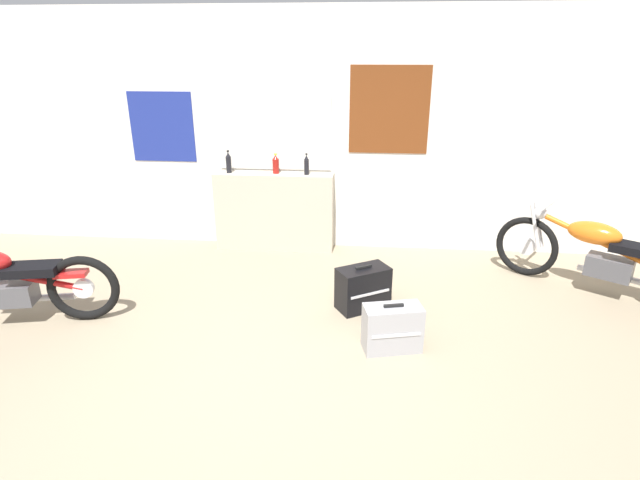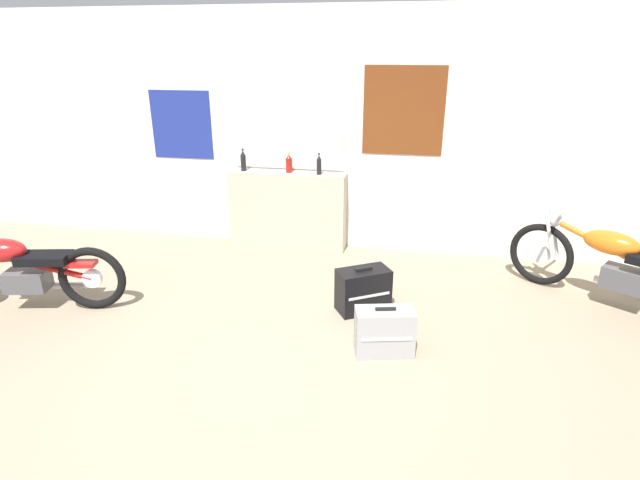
{
  "view_description": "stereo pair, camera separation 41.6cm",
  "coord_description": "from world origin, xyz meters",
  "px_view_note": "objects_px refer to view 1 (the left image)",
  "views": [
    {
      "loc": [
        0.63,
        -2.88,
        2.35
      ],
      "look_at": [
        0.23,
        1.36,
        0.7
      ],
      "focal_mm": 28.0,
      "sensor_mm": 36.0,
      "label": 1
    },
    {
      "loc": [
        1.04,
        -2.82,
        2.35
      ],
      "look_at": [
        0.23,
        1.36,
        0.7
      ],
      "focal_mm": 28.0,
      "sensor_mm": 36.0,
      "label": 2
    }
  ],
  "objects_px": {
    "motorcycle_orange": "(603,256)",
    "hard_case_black": "(363,288)",
    "motorcycle_red": "(2,284)",
    "bottle_center": "(307,165)",
    "bottle_leftmost": "(229,163)",
    "hard_case_silver": "(392,328)",
    "bottle_left_center": "(276,165)"
  },
  "relations": [
    {
      "from": "bottle_left_center",
      "to": "hard_case_silver",
      "type": "bearing_deg",
      "value": -58.28
    },
    {
      "from": "bottle_left_center",
      "to": "hard_case_black",
      "type": "distance_m",
      "value": 2.0
    },
    {
      "from": "bottle_left_center",
      "to": "motorcycle_orange",
      "type": "distance_m",
      "value": 3.63
    },
    {
      "from": "bottle_leftmost",
      "to": "hard_case_silver",
      "type": "bearing_deg",
      "value": -48.35
    },
    {
      "from": "bottle_center",
      "to": "motorcycle_red",
      "type": "distance_m",
      "value": 3.27
    },
    {
      "from": "motorcycle_orange",
      "to": "hard_case_black",
      "type": "relative_size",
      "value": 3.29
    },
    {
      "from": "bottle_leftmost",
      "to": "bottle_center",
      "type": "distance_m",
      "value": 0.93
    },
    {
      "from": "motorcycle_orange",
      "to": "hard_case_black",
      "type": "height_order",
      "value": "motorcycle_orange"
    },
    {
      "from": "bottle_center",
      "to": "hard_case_silver",
      "type": "height_order",
      "value": "bottle_center"
    },
    {
      "from": "bottle_leftmost",
      "to": "motorcycle_orange",
      "type": "relative_size",
      "value": 0.15
    },
    {
      "from": "hard_case_black",
      "to": "hard_case_silver",
      "type": "distance_m",
      "value": 0.73
    },
    {
      "from": "motorcycle_orange",
      "to": "hard_case_silver",
      "type": "relative_size",
      "value": 3.52
    },
    {
      "from": "bottle_leftmost",
      "to": "bottle_left_center",
      "type": "bearing_deg",
      "value": 2.21
    },
    {
      "from": "bottle_leftmost",
      "to": "motorcycle_red",
      "type": "relative_size",
      "value": 0.14
    },
    {
      "from": "motorcycle_red",
      "to": "hard_case_black",
      "type": "relative_size",
      "value": 3.56
    },
    {
      "from": "bottle_center",
      "to": "bottle_left_center",
      "type": "bearing_deg",
      "value": 175.12
    },
    {
      "from": "bottle_center",
      "to": "motorcycle_red",
      "type": "relative_size",
      "value": 0.13
    },
    {
      "from": "hard_case_silver",
      "to": "bottle_leftmost",
      "type": "bearing_deg",
      "value": 131.65
    },
    {
      "from": "motorcycle_red",
      "to": "bottle_leftmost",
      "type": "bearing_deg",
      "value": 52.95
    },
    {
      "from": "bottle_leftmost",
      "to": "hard_case_black",
      "type": "xyz_separation_m",
      "value": [
        1.64,
        -1.44,
        -0.86
      ]
    },
    {
      "from": "motorcycle_red",
      "to": "hard_case_silver",
      "type": "height_order",
      "value": "motorcycle_red"
    },
    {
      "from": "bottle_leftmost",
      "to": "bottle_center",
      "type": "bearing_deg",
      "value": -0.61
    },
    {
      "from": "hard_case_black",
      "to": "motorcycle_red",
      "type": "bearing_deg",
      "value": -169.33
    },
    {
      "from": "bottle_leftmost",
      "to": "hard_case_silver",
      "type": "xyz_separation_m",
      "value": [
        1.89,
        -2.13,
        -0.87
      ]
    },
    {
      "from": "bottle_center",
      "to": "hard_case_black",
      "type": "distance_m",
      "value": 1.81
    },
    {
      "from": "bottle_center",
      "to": "hard_case_black",
      "type": "bearing_deg",
      "value": -63.73
    },
    {
      "from": "bottle_center",
      "to": "hard_case_silver",
      "type": "xyz_separation_m",
      "value": [
        0.96,
        -2.12,
        -0.87
      ]
    },
    {
      "from": "motorcycle_red",
      "to": "hard_case_black",
      "type": "xyz_separation_m",
      "value": [
        3.18,
        0.6,
        -0.19
      ]
    },
    {
      "from": "motorcycle_red",
      "to": "hard_case_black",
      "type": "height_order",
      "value": "motorcycle_red"
    },
    {
      "from": "bottle_center",
      "to": "motorcycle_red",
      "type": "bearing_deg",
      "value": -140.63
    },
    {
      "from": "motorcycle_red",
      "to": "hard_case_silver",
      "type": "relative_size",
      "value": 3.82
    },
    {
      "from": "bottle_leftmost",
      "to": "bottle_center",
      "type": "relative_size",
      "value": 1.06
    }
  ]
}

